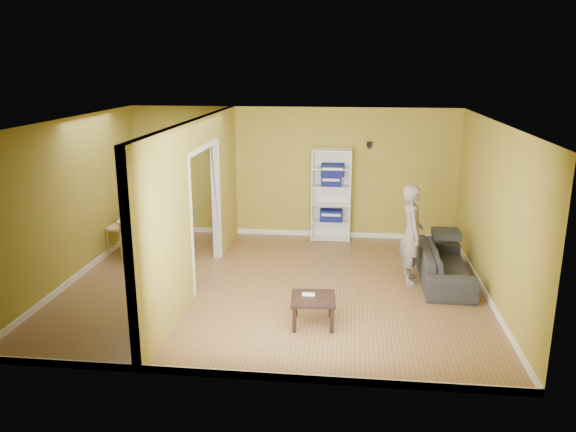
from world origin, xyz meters
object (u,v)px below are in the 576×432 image
object	(u,v)px
sofa	(445,259)
chair_near	(149,240)
chair_left	(118,226)
person	(412,225)
coffee_table	(313,301)
chair_far	(170,221)
bookshelf	(331,194)
dining_table	(155,220)

from	to	relation	value
sofa	chair_near	size ratio (longest dim) A/B	2.04
chair_near	chair_left	bearing A→B (deg)	142.24
person	coffee_table	size ratio (longest dim) A/B	3.18
chair_far	person	bearing A→B (deg)	141.16
person	coffee_table	bearing A→B (deg)	137.00
coffee_table	chair_far	xyz separation A→B (m)	(-2.96, 3.06, 0.17)
person	coffee_table	xyz separation A→B (m)	(-1.44, -1.74, -0.60)
sofa	person	bearing A→B (deg)	96.33
chair_near	chair_far	xyz separation A→B (m)	(0.01, 1.13, 0.03)
person	bookshelf	xyz separation A→B (m)	(-1.36, 2.15, -0.03)
sofa	bookshelf	bearing A→B (deg)	43.38
sofa	dining_table	world-z (taller)	same
bookshelf	chair_left	size ratio (longest dim) A/B	1.74
person	bookshelf	world-z (taller)	person
sofa	coffee_table	xyz separation A→B (m)	(-1.99, -1.79, -0.04)
chair_near	coffee_table	bearing A→B (deg)	-33.03
dining_table	chair_near	xyz separation A→B (m)	(0.09, -0.60, -0.19)
chair_far	bookshelf	bearing A→B (deg)	173.08
sofa	bookshelf	world-z (taller)	bookshelf
chair_near	dining_table	bearing A→B (deg)	99.04
chair_left	chair_near	world-z (taller)	chair_left
person	chair_far	size ratio (longest dim) A/B	1.87
sofa	chair_left	xyz separation A→B (m)	(-5.79, 0.78, 0.15)
chair_near	chair_far	distance (m)	1.13
person	sofa	bearing A→B (deg)	-88.17
bookshelf	coffee_table	world-z (taller)	bookshelf
sofa	bookshelf	distance (m)	2.89
person	coffee_table	world-z (taller)	person
chair_near	chair_far	size ratio (longest dim) A/B	0.95
sofa	chair_near	xyz separation A→B (m)	(-4.96, 0.14, 0.10)
bookshelf	sofa	bearing A→B (deg)	-47.70
chair_left	person	bearing A→B (deg)	70.92
chair_far	coffee_table	bearing A→B (deg)	111.84
coffee_table	chair_near	xyz separation A→B (m)	(-2.97, 1.93, 0.14)
dining_table	sofa	bearing A→B (deg)	-8.32
person	chair_left	size ratio (longest dim) A/B	1.79
person	chair_left	xyz separation A→B (m)	(-5.24, 0.83, -0.41)
coffee_table	chair_far	world-z (taller)	chair_far
sofa	person	world-z (taller)	person
sofa	dining_table	size ratio (longest dim) A/B	1.64
person	chair_left	world-z (taller)	person
sofa	chair_left	size ratio (longest dim) A/B	1.85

